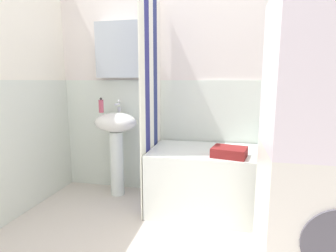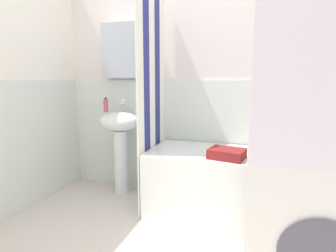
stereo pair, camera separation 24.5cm
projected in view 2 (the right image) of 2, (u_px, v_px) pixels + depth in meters
The scene contains 13 objects.
wall_back_tiled at pixel (202, 86), 2.69m from camera, with size 3.60×0.18×2.40m.
wall_left_tiled at pixel (7, 90), 2.31m from camera, with size 0.07×1.81×2.40m.
sink at pixel (120, 134), 2.81m from camera, with size 0.44×0.34×0.88m.
faucet at pixel (123, 105), 2.84m from camera, with size 0.03×0.12×0.12m.
soap_dispenser at pixel (106, 105), 2.78m from camera, with size 0.05×0.05×0.15m.
bathtub at pixel (232, 185), 2.37m from camera, with size 1.49×0.66×0.58m, color white.
shower_curtain at pixel (152, 102), 2.49m from camera, with size 0.01×0.66×2.00m.
conditioner_bottle at pixel (312, 145), 2.33m from camera, with size 0.05×0.05×0.15m.
lotion_bottle at pixel (300, 144), 2.36m from camera, with size 0.04×0.04×0.16m.
body_wash_bottle at pixel (287, 141), 2.43m from camera, with size 0.06×0.06×0.17m.
shampoo_bottle at pixel (276, 139), 2.44m from camera, with size 0.06×0.06×0.20m.
towel_folded at pixel (227, 154), 2.16m from camera, with size 0.27×0.22×0.08m, color maroon.
washer_dryer_stack at pixel (314, 154), 1.37m from camera, with size 0.64×0.60×1.65m.
Camera 2 is at (0.48, -1.43, 1.19)m, focal length 28.66 mm.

